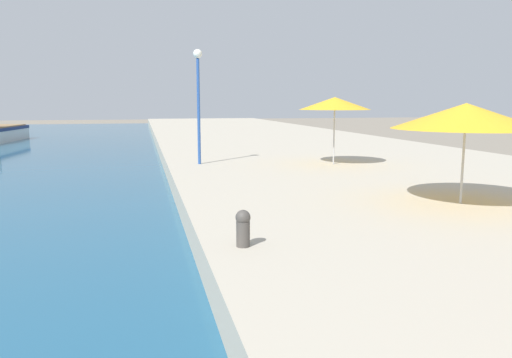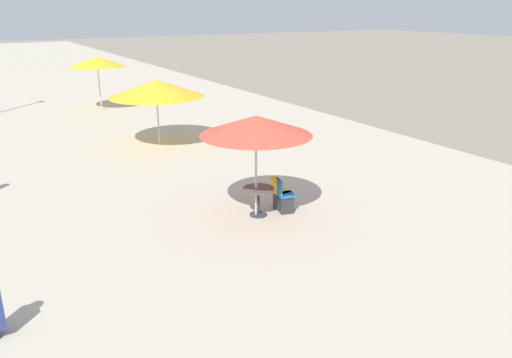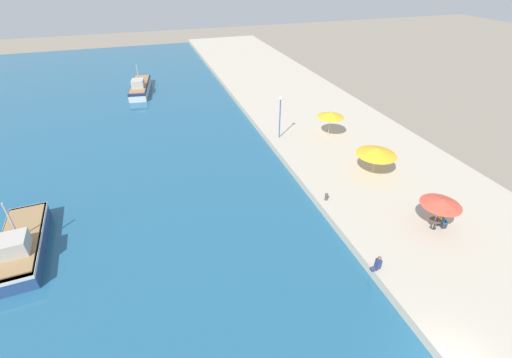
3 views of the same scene
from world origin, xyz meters
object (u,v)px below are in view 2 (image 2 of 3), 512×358
object	(u,v)px
cafe_table	(258,196)
cafe_chair_right	(281,198)
cafe_chair_left	(285,200)
cafe_umbrella_white	(156,88)
cafe_umbrella_striped	(97,62)
cafe_umbrella_pink	(256,125)

from	to	relation	value
cafe_table	cafe_chair_right	size ratio (longest dim) A/B	0.88
cafe_table	cafe_chair_left	xyz separation A→B (m)	(0.70, -0.17, -0.21)
cafe_umbrella_white	cafe_chair_left	size ratio (longest dim) A/B	3.91
cafe_umbrella_striped	cafe_chair_right	bearing A→B (deg)	-87.88
cafe_chair_right	cafe_chair_left	bearing A→B (deg)	-8.40
cafe_chair_left	cafe_chair_right	bearing A→B (deg)	-171.60
cafe_chair_right	cafe_table	bearing A→B (deg)	-90.00
cafe_umbrella_white	cafe_table	bearing A→B (deg)	-92.05
cafe_umbrella_striped	cafe_chair_right	size ratio (longest dim) A/B	3.12
cafe_umbrella_pink	cafe_table	distance (m)	1.83
cafe_umbrella_white	cafe_chair_left	distance (m)	8.34
cafe_umbrella_white	cafe_umbrella_striped	size ratio (longest dim) A/B	1.25
cafe_umbrella_striped	cafe_table	distance (m)	16.19
cafe_umbrella_pink	cafe_umbrella_striped	xyz separation A→B (m)	(0.20, 16.09, 0.07)
cafe_table	cafe_chair_right	xyz separation A→B (m)	(0.72, 0.04, -0.21)
cafe_umbrella_striped	cafe_chair_left	size ratio (longest dim) A/B	3.12
cafe_umbrella_pink	cafe_umbrella_white	world-z (taller)	cafe_umbrella_pink
cafe_chair_left	cafe_chair_right	distance (m)	0.21
cafe_umbrella_striped	cafe_chair_left	xyz separation A→B (m)	(0.57, -16.25, -2.12)
cafe_umbrella_pink	cafe_chair_right	bearing A→B (deg)	3.44
cafe_umbrella_pink	cafe_umbrella_striped	bearing A→B (deg)	89.28
cafe_umbrella_striped	cafe_chair_left	bearing A→B (deg)	-87.97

